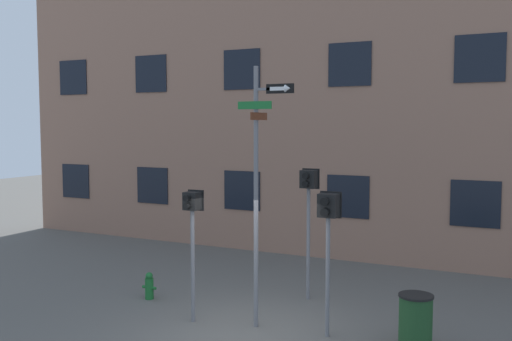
{
  "coord_description": "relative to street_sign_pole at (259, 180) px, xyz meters",
  "views": [
    {
      "loc": [
        4.74,
        -9.24,
        3.94
      ],
      "look_at": [
        -0.02,
        0.53,
        3.06
      ],
      "focal_mm": 40.0,
      "sensor_mm": 36.0,
      "label": 1
    }
  ],
  "objects": [
    {
      "name": "fire_hydrant",
      "position": [
        -3.0,
        0.53,
        -2.59
      ],
      "size": [
        0.35,
        0.19,
        0.61
      ],
      "color": "#196028",
      "rests_on": "ground_plane"
    },
    {
      "name": "pedestrian_signal_across",
      "position": [
        0.23,
        2.1,
        -0.54
      ],
      "size": [
        0.41,
        0.4,
        2.96
      ],
      "color": "slate",
      "rests_on": "ground_plane"
    },
    {
      "name": "building_facade",
      "position": [
        -0.03,
        6.31,
        2.75
      ],
      "size": [
        24.0,
        0.63,
        11.27
      ],
      "color": "#936B56",
      "rests_on": "ground_plane"
    },
    {
      "name": "pedestrian_signal_left",
      "position": [
        -1.31,
        -0.3,
        -0.83
      ],
      "size": [
        0.36,
        0.4,
        2.64
      ],
      "color": "slate",
      "rests_on": "ground_plane"
    },
    {
      "name": "ground_plane",
      "position": [
        -0.03,
        -0.53,
        -2.88
      ],
      "size": [
        60.0,
        60.0,
        0.0
      ],
      "primitive_type": "plane",
      "color": "#595651"
    },
    {
      "name": "pedestrian_signal_right",
      "position": [
        1.36,
        0.11,
        -0.72
      ],
      "size": [
        0.42,
        0.4,
        2.71
      ],
      "color": "slate",
      "rests_on": "ground_plane"
    },
    {
      "name": "trash_bin",
      "position": [
        2.93,
        0.34,
        -2.41
      ],
      "size": [
        0.62,
        0.62,
        0.94
      ],
      "color": "#1E4723",
      "rests_on": "ground_plane"
    },
    {
      "name": "street_sign_pole",
      "position": [
        0.0,
        0.0,
        0.0
      ],
      "size": [
        1.13,
        0.7,
        5.04
      ],
      "color": "slate",
      "rests_on": "ground_plane"
    }
  ]
}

